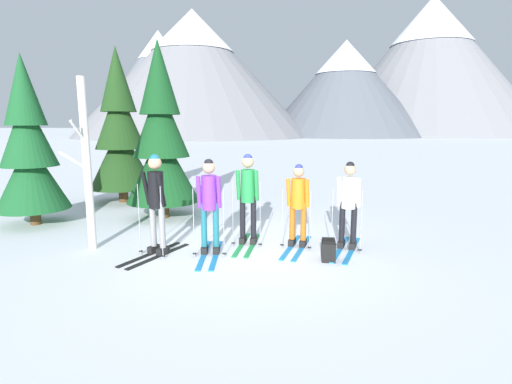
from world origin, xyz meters
The scene contains 12 objects.
ground_plane centered at (0.00, 0.00, 0.00)m, with size 400.00×400.00×0.00m, color white.
skier_in_black centered at (-1.50, -0.59, 1.04)m, with size 0.89×1.59×1.86m.
skier_in_purple centered at (-0.55, -0.43, 1.00)m, with size 0.61×1.66×1.77m.
skier_in_green centered at (0.07, 0.22, 1.01)m, with size 0.61×1.57×1.81m.
skier_in_orange centered at (1.06, 0.20, 0.91)m, with size 0.62×1.65×1.63m.
skier_in_white centered at (2.02, 0.17, 0.95)m, with size 0.74×1.71×1.69m.
pine_tree_near centered at (-2.39, 2.22, 2.02)m, with size 1.83×1.83×4.41m.
pine_tree_mid centered at (-5.21, 1.17, 1.82)m, with size 1.64×1.64×3.97m.
pine_tree_far centered at (-4.34, 4.05, 2.12)m, with size 1.92×1.92×4.63m.
birch_tree_tall centered at (-2.87, -0.44, 1.63)m, with size 0.53×0.49×3.23m.
backpack_on_snow_front centered at (1.61, -0.55, 0.19)m, with size 0.24×0.32×0.38m.
mountain_ridge_distant centered at (4.21, 74.79, 12.51)m, with size 93.28×62.82×28.59m.
Camera 1 is at (1.12, -7.31, 2.39)m, focal length 27.55 mm.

